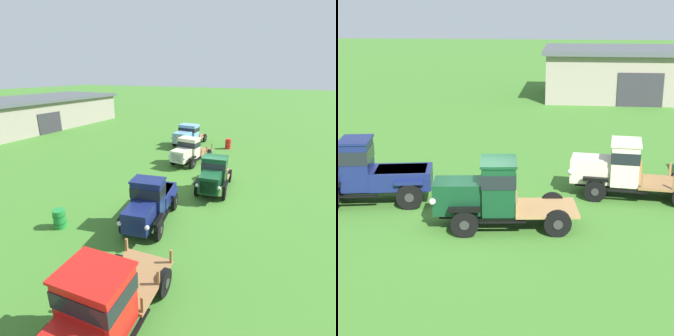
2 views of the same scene
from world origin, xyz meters
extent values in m
plane|color=#3D7528|center=(0.00, 0.00, 0.00)|extent=(240.00, 240.00, 0.00)
cube|color=gray|center=(10.77, 27.03, 1.75)|extent=(19.15, 9.25, 3.51)
cube|color=#474C51|center=(10.77, 27.03, 3.69)|extent=(19.75, 10.05, 0.36)
cube|color=#2D2D33|center=(7.90, 22.37, 1.20)|extent=(3.20, 0.08, 2.40)
cylinder|color=black|center=(-2.51, 1.03, 0.45)|extent=(0.91, 0.36, 0.89)
cylinder|color=#2D2D2D|center=(-2.49, 0.92, 0.45)|extent=(0.31, 0.09, 0.31)
cylinder|color=black|center=(-2.82, 2.57, 0.45)|extent=(0.91, 0.36, 0.89)
cylinder|color=#2D2D2D|center=(-2.84, 2.68, 0.45)|extent=(0.31, 0.09, 0.31)
cube|color=black|center=(-4.13, 1.51, 0.53)|extent=(4.16, 1.64, 0.12)
cube|color=#141E51|center=(-4.44, 1.45, 1.41)|extent=(1.19, 1.54, 1.65)
cube|color=black|center=(-4.44, 1.45, 1.78)|extent=(1.23, 1.58, 0.46)
cube|color=#141E51|center=(-4.44, 1.45, 2.28)|extent=(1.29, 1.62, 0.08)
cube|color=black|center=(-4.20, 0.71, 0.51)|extent=(1.31, 0.39, 0.05)
cube|color=black|center=(-4.50, 2.22, 0.51)|extent=(1.31, 0.39, 0.05)
cube|color=#141E51|center=(-2.97, 1.74, 0.91)|extent=(2.31, 1.82, 0.63)
cube|color=black|center=(-2.97, 1.74, 1.19)|extent=(1.94, 1.54, 0.06)
cube|color=#141E51|center=(-2.51, 1.03, 0.94)|extent=(1.00, 0.39, 0.12)
cube|color=#141E51|center=(-2.82, 2.57, 0.94)|extent=(1.00, 0.39, 0.12)
cylinder|color=black|center=(-0.22, -1.02, 0.41)|extent=(0.84, 0.27, 0.83)
cylinder|color=#2D2D2D|center=(-0.21, -1.11, 0.41)|extent=(0.29, 0.07, 0.29)
cylinder|color=black|center=(-0.43, 0.55, 0.41)|extent=(0.84, 0.27, 0.83)
cylinder|color=#2D2D2D|center=(-0.44, 0.65, 0.41)|extent=(0.29, 0.07, 0.29)
cylinder|color=black|center=(2.53, -0.65, 0.41)|extent=(0.84, 0.27, 0.83)
cylinder|color=#2D2D2D|center=(2.54, -0.75, 0.41)|extent=(0.29, 0.07, 0.29)
cylinder|color=black|center=(2.33, 0.92, 0.41)|extent=(0.84, 0.27, 0.83)
cylinder|color=#2D2D2D|center=(2.31, 1.01, 0.41)|extent=(0.29, 0.07, 0.29)
cube|color=black|center=(0.91, -0.07, 0.50)|extent=(4.14, 1.39, 0.12)
cube|color=#0F381E|center=(-0.54, -0.26, 1.04)|extent=(1.62, 1.29, 0.96)
cube|color=silver|center=(-1.25, -0.35, 0.99)|extent=(0.17, 0.87, 0.72)
sphere|color=silver|center=(-1.19, -0.94, 1.06)|extent=(0.20, 0.20, 0.20)
sphere|color=silver|center=(-1.34, 0.23, 1.06)|extent=(0.20, 0.20, 0.20)
cube|color=black|center=(-0.22, -1.02, 0.88)|extent=(0.97, 0.32, 0.12)
cube|color=black|center=(-0.43, 0.55, 0.88)|extent=(0.97, 0.32, 0.12)
cube|color=#0F381E|center=(0.69, -0.10, 1.32)|extent=(1.17, 1.51, 1.53)
cube|color=black|center=(0.69, -0.10, 1.66)|extent=(1.22, 1.55, 0.43)
cube|color=#0F381E|center=(0.69, -0.10, 2.12)|extent=(1.28, 1.59, 0.08)
cube|color=black|center=(0.89, -0.85, 0.48)|extent=(1.40, 0.32, 0.05)
cube|color=black|center=(0.69, 0.68, 0.48)|extent=(1.40, 0.32, 0.05)
cube|color=#9E7547|center=(2.14, 0.09, 0.61)|extent=(2.12, 1.85, 0.10)
cube|color=#9E7547|center=(1.22, -0.03, 0.84)|extent=(0.28, 1.50, 0.44)
cylinder|color=black|center=(3.79, 2.51, 0.39)|extent=(0.79, 0.27, 0.78)
cylinder|color=#2D2D2D|center=(3.78, 2.40, 0.39)|extent=(0.27, 0.06, 0.27)
cylinder|color=black|center=(3.96, 4.19, 0.39)|extent=(0.79, 0.27, 0.78)
cylinder|color=#2D2D2D|center=(3.98, 4.30, 0.39)|extent=(0.27, 0.06, 0.27)
cube|color=black|center=(5.31, 3.20, 0.47)|extent=(4.45, 1.37, 0.12)
cube|color=beige|center=(3.66, 3.37, 0.96)|extent=(1.56, 1.32, 0.85)
cube|color=silver|center=(2.97, 3.44, 0.91)|extent=(0.16, 0.93, 0.64)
sphere|color=silver|center=(2.90, 2.81, 0.98)|extent=(0.20, 0.20, 0.20)
sphere|color=silver|center=(3.03, 4.07, 0.98)|extent=(0.20, 0.20, 0.20)
cube|color=black|center=(3.79, 2.51, 0.83)|extent=(0.91, 0.29, 0.12)
cube|color=black|center=(3.96, 4.19, 0.83)|extent=(0.91, 0.29, 0.12)
cube|color=beige|center=(4.86, 3.24, 1.26)|extent=(1.11, 1.58, 1.45)
cube|color=black|center=(4.86, 3.24, 1.58)|extent=(1.15, 1.61, 0.41)
cube|color=beige|center=(4.86, 3.24, 2.02)|extent=(1.21, 1.65, 0.08)
cube|color=black|center=(4.87, 2.41, 0.45)|extent=(1.35, 0.28, 0.05)
cube|color=black|center=(5.04, 4.06, 0.45)|extent=(1.35, 0.28, 0.05)
cube|color=olive|center=(6.51, 3.07, 0.58)|extent=(2.51, 1.92, 0.10)
cube|color=olive|center=(5.37, 2.39, 0.88)|extent=(0.09, 0.09, 0.50)
cube|color=olive|center=(5.54, 3.98, 0.88)|extent=(0.09, 0.09, 0.50)
cube|color=olive|center=(6.42, 2.28, 0.88)|extent=(0.09, 0.09, 0.50)
cube|color=olive|center=(6.59, 3.87, 0.88)|extent=(0.09, 0.09, 0.50)
cylinder|color=#1E7F33|center=(-6.48, 5.04, 0.45)|extent=(0.55, 0.55, 0.90)
cylinder|color=#124C1E|center=(-6.48, 5.04, 0.63)|extent=(0.58, 0.58, 0.03)
cylinder|color=#124C1E|center=(-6.48, 5.04, 0.27)|extent=(0.58, 0.58, 0.03)
camera|label=1|loc=(-13.70, -4.19, 6.77)|focal=28.00mm
camera|label=2|loc=(2.62, -14.91, 6.42)|focal=55.00mm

